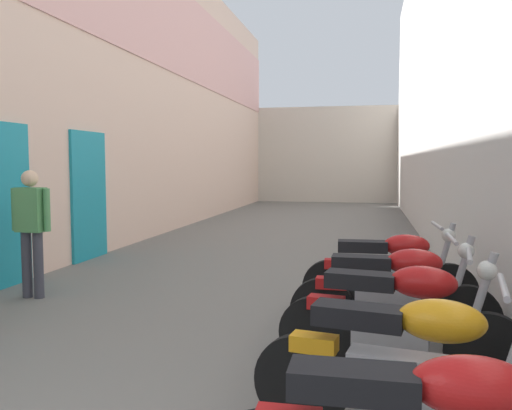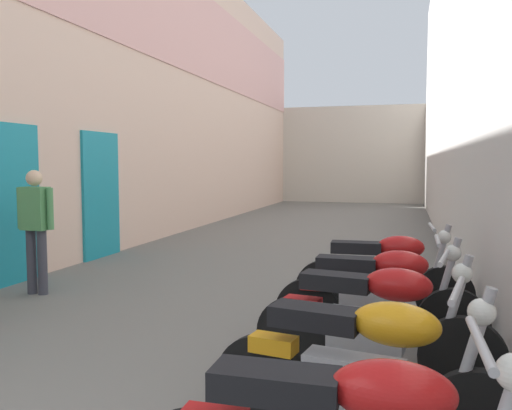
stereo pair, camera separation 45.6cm
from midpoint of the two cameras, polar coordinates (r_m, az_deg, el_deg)
ground_plane at (r=9.84m, az=3.97°, el=-5.16°), size 38.21×38.21×0.00m
building_left at (r=12.67m, az=-8.46°, el=12.79°), size 0.45×22.21×6.92m
building_right at (r=11.75m, az=22.00°, el=14.78°), size 0.45×22.21×7.62m
building_far_end at (r=23.69m, az=11.08°, el=5.35°), size 8.91×2.00×4.07m
motorcycle_second at (r=3.19m, az=15.83°, el=-16.76°), size 1.84×0.58×1.04m
motorcycle_third at (r=4.11m, az=15.85°, el=-11.91°), size 1.84×0.58×1.04m
motorcycle_fourth at (r=4.86m, az=15.86°, el=-9.35°), size 1.85×0.58×1.04m
motorcycle_fifth at (r=5.80m, az=15.86°, el=-7.09°), size 1.85×0.58×1.04m
pedestrian_further_down at (r=7.07m, az=-21.08°, el=-1.75°), size 0.52×0.22×1.57m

